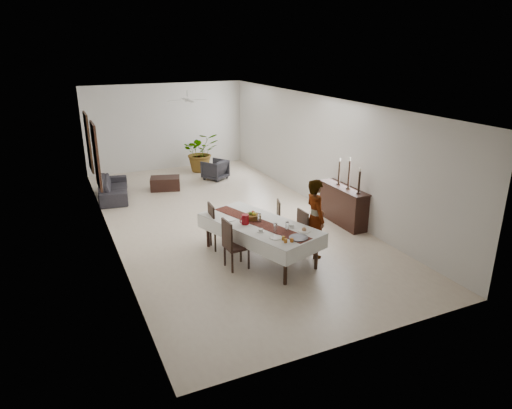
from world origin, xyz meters
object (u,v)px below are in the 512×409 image
(woman, at_px, (315,218))
(sideboard_body, at_px, (343,206))
(red_pitcher, at_px, (245,219))
(sofa, at_px, (114,188))
(dining_table_top, at_px, (259,225))

(woman, height_order, sideboard_body, woman)
(red_pitcher, xyz_separation_m, woman, (1.48, -0.49, -0.04))
(woman, relative_size, sofa, 0.86)
(red_pitcher, bearing_deg, dining_table_top, -12.17)
(dining_table_top, distance_m, sofa, 6.21)
(woman, distance_m, sideboard_body, 2.25)
(dining_table_top, relative_size, woman, 1.46)
(sofa, bearing_deg, red_pitcher, -151.49)
(dining_table_top, height_order, red_pitcher, red_pitcher)
(dining_table_top, bearing_deg, sofa, 93.42)
(red_pitcher, relative_size, woman, 0.12)
(dining_table_top, distance_m, woman, 1.25)
(dining_table_top, xyz_separation_m, woman, (1.17, -0.42, 0.11))
(woman, bearing_deg, red_pitcher, 77.84)
(dining_table_top, relative_size, sofa, 1.25)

